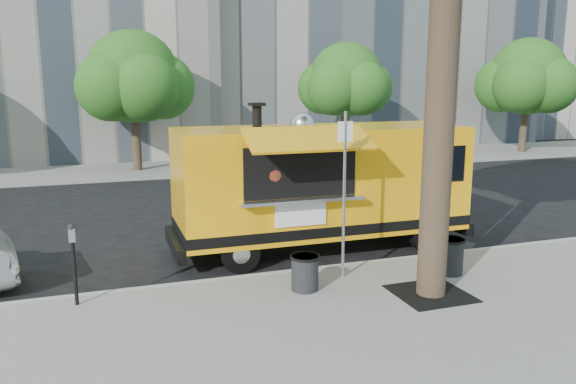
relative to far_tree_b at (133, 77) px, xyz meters
The scene contains 14 objects.
ground 13.30m from the far_tree_b, 85.50° to the right, with size 120.00×120.00×0.00m, color black.
sidewalk 17.15m from the far_tree_b, 86.57° to the right, with size 60.00×6.00×0.15m, color gray.
curb 14.17m from the far_tree_b, 85.80° to the right, with size 60.00×0.14×0.16m, color #999993.
far_sidewalk 3.97m from the far_tree_b, 38.66° to the left, with size 60.00×5.00×0.15m, color gray.
building_right 33.26m from the far_tree_b, 20.03° to the left, with size 16.00×12.00×16.00m, color #C1B3A0.
tree_well 16.33m from the far_tree_b, 76.92° to the right, with size 1.20×1.20×0.02m, color black.
far_tree_b is the anchor object (origin of this frame).
far_tree_c 9.01m from the far_tree_b, ahead, with size 3.24×3.24×5.21m.
far_tree_d 19.00m from the far_tree_b, ahead, with size 3.78×3.78×5.64m.
sign_post 14.61m from the far_tree_b, 79.85° to the right, with size 0.28×0.06×3.00m.
parking_meter 14.48m from the far_tree_b, 98.10° to the right, with size 0.11×0.11×1.33m.
food_truck 12.70m from the far_tree_b, 76.25° to the right, with size 6.52×3.01×3.20m.
trash_bin_left 15.10m from the far_tree_b, 83.48° to the right, with size 0.50×0.50×0.61m.
trash_bin_right 15.74m from the far_tree_b, 72.99° to the right, with size 0.55×0.55×0.66m.
Camera 1 is at (-2.56, -10.43, 3.65)m, focal length 35.00 mm.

